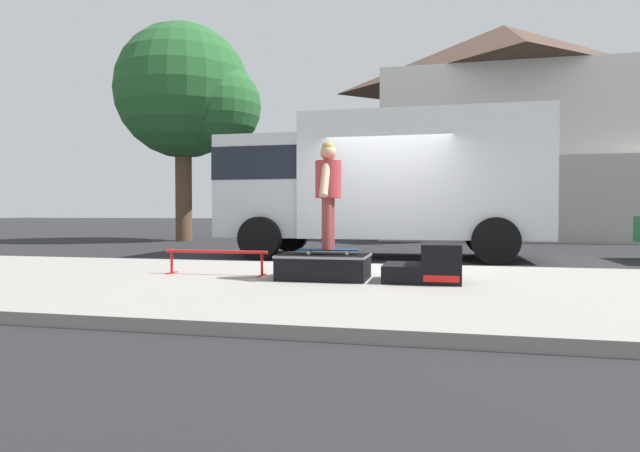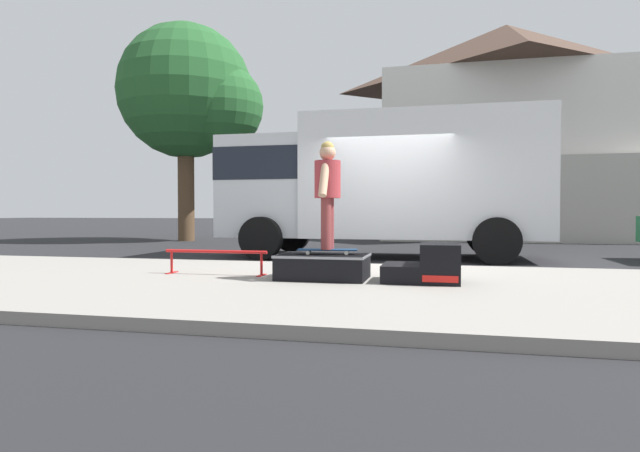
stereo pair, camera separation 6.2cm
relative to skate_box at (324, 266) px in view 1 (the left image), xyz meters
The scene contains 10 objects.
ground_plane 2.74m from the skate_box, 79.56° to the left, with size 140.00×140.00×0.00m, color black.
sidewalk_slab 0.63m from the skate_box, 32.86° to the right, with size 50.00×5.00×0.12m, color gray.
skate_box is the anchor object (origin of this frame).
kicker_ramp 1.35m from the skate_box, ahead, with size 0.95×0.76×0.48m.
grind_rail 1.59m from the skate_box, behind, with size 1.52×0.28×0.34m.
skateboard 0.21m from the skate_box, 23.65° to the left, with size 0.80×0.30×0.07m.
skater_kid 1.05m from the skate_box, 23.65° to the left, with size 0.34×0.72×1.41m.
box_truck 5.08m from the skate_box, 88.09° to the left, with size 6.91×2.63×3.05m.
street_tree_main 12.97m from the skate_box, 124.29° to the left, with size 5.01×4.56×7.42m.
house_behind 16.30m from the skate_box, 75.39° to the left, with size 9.54×8.23×8.40m.
Camera 1 is at (0.94, -9.40, 1.00)m, focal length 29.57 mm.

